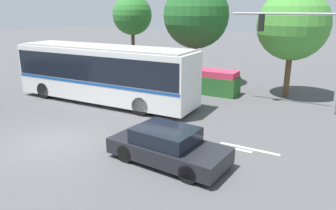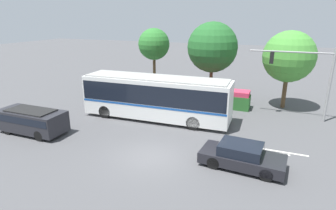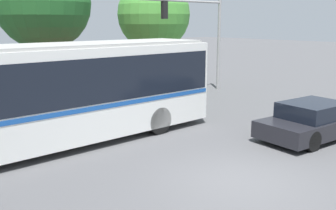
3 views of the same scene
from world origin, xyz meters
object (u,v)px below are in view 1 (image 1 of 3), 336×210
Objects in this scene: street_tree_right at (293,25)px; street_tree_left at (132,15)px; city_bus at (103,71)px; sedan_foreground at (168,146)px; street_tree_centre at (196,15)px; traffic_light_pole at (311,42)px.

street_tree_left is at bearing 172.57° from street_tree_right.
sedan_foreground is (7.20, -4.95, -1.28)m from city_bus.
street_tree_centre is at bearing -111.94° from city_bus.
street_tree_left reaches higher than sedan_foreground.
traffic_light_pole is 0.90× the size of street_tree_right.
city_bus is 2.57× the size of sedan_foreground.
traffic_light_pole is 8.55m from street_tree_centre.
street_tree_centre is at bearing 177.30° from street_tree_right.
traffic_light_pole is at bearing -160.03° from city_bus.
sedan_foreground is 0.68× the size of street_tree_right.
sedan_foreground is at bearing -50.25° from street_tree_left.
traffic_light_pole is 15.21m from street_tree_left.
sedan_foreground is 12.50m from street_tree_right.
traffic_light_pole is at bearing -61.62° from street_tree_right.
city_bus is 11.53m from traffic_light_pole.
sedan_foreground is 10.25m from traffic_light_pole.
street_tree_centre is at bearing 114.99° from sedan_foreground.
street_tree_centre is (6.59, -1.41, 0.07)m from street_tree_left.
street_tree_right reaches higher than city_bus.
city_bus is at bearing 149.59° from sedan_foreground.
street_tree_right is at bearing -7.43° from street_tree_left.
street_tree_centre reaches higher than city_bus.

